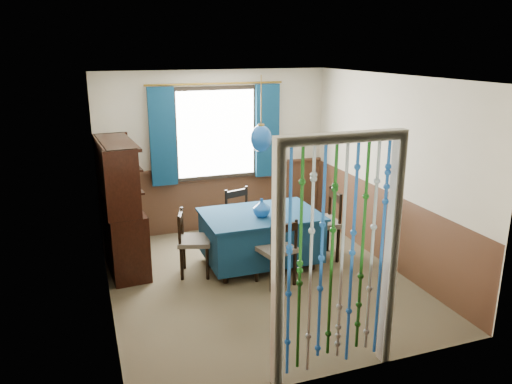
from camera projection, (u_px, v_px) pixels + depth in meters
name	position (u px, v px, depth m)	size (l,w,h in m)	color
floor	(259.00, 280.00, 6.29)	(4.00, 4.00, 0.00)	brown
ceiling	(259.00, 77.00, 5.58)	(4.00, 4.00, 0.00)	silver
wall_back	(215.00, 152.00, 7.74)	(3.60, 3.60, 0.00)	beige
wall_front	(341.00, 245.00, 4.12)	(3.60, 3.60, 0.00)	beige
wall_left	(102.00, 199.00, 5.36)	(4.00, 4.00, 0.00)	beige
wall_right	(389.00, 172.00, 6.51)	(4.00, 4.00, 0.00)	beige
wainscot_back	(217.00, 198.00, 7.94)	(3.60, 3.60, 0.00)	#4B2E1C
wainscot_front	(336.00, 324.00, 4.35)	(3.60, 3.60, 0.00)	#4B2E1C
wainscot_left	(109.00, 263.00, 5.57)	(4.00, 4.00, 0.00)	#4B2E1C
wainscot_right	(383.00, 226.00, 6.72)	(4.00, 4.00, 0.00)	#4B2E1C
window	(216.00, 133.00, 7.61)	(1.32, 0.12, 1.42)	black
doorway	(337.00, 264.00, 4.24)	(1.16, 0.12, 2.18)	silver
dining_table	(261.00, 235.00, 6.62)	(1.51, 1.05, 0.73)	navy
chair_near	(277.00, 250.00, 6.05)	(0.50, 0.49, 0.86)	black
chair_far	(242.00, 218.00, 7.16)	(0.53, 0.52, 0.87)	black
chair_left	(193.00, 241.00, 6.33)	(0.50, 0.52, 0.85)	black
chair_right	(323.00, 223.00, 6.82)	(0.52, 0.53, 0.97)	black
sideboard	(122.00, 224.00, 6.52)	(0.54, 1.33, 1.70)	black
pendant_lamp	(261.00, 138.00, 6.25)	(0.27, 0.27, 0.95)	olive
vase_table	(262.00, 208.00, 6.39)	(0.21, 0.21, 0.22)	#164D9A
bowl_shelf	(125.00, 186.00, 6.09)	(0.18, 0.18, 0.05)	beige
vase_sideboard	(123.00, 193.00, 6.67)	(0.17, 0.17, 0.17)	beige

